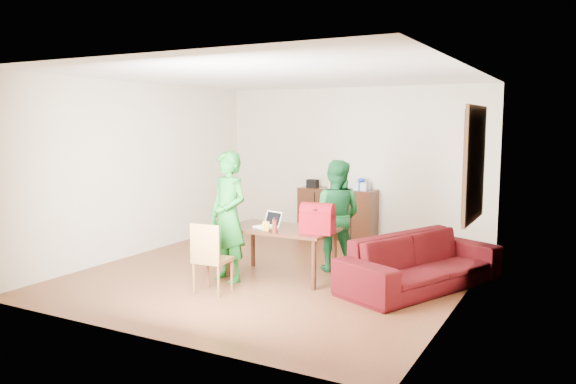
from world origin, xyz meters
The scene contains 10 objects.
room centered at (0.01, 0.13, 1.31)m, with size 5.20×5.70×2.90m.
table centered at (0.15, -0.24, 0.60)m, with size 1.45×0.82×0.68m.
chair centered at (-0.25, -1.25, 0.26)m, with size 0.43×0.41×0.87m.
person_near centered at (-0.38, -0.70, 0.86)m, with size 0.62×0.41×1.71m, color #16651D.
person_far centered at (0.65, 0.45, 0.78)m, with size 0.76×0.59×1.56m, color #135727.
laptop centered at (-0.03, -0.33, 0.72)m, with size 0.35×0.29×0.21m.
bananas centered at (0.11, -0.57, 0.70)m, with size 0.14×0.09×0.05m, color gold, non-canonical shape.
bottle centered at (0.24, -0.57, 0.77)m, with size 0.06×0.06×0.19m, color #511C12.
red_bag centered at (0.75, -0.35, 0.83)m, with size 0.42×0.24×0.31m, color maroon.
sofa centered at (1.95, 0.16, 0.33)m, with size 2.27×0.89×0.66m, color #36070F.
Camera 1 is at (3.73, -6.71, 2.07)m, focal length 35.00 mm.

